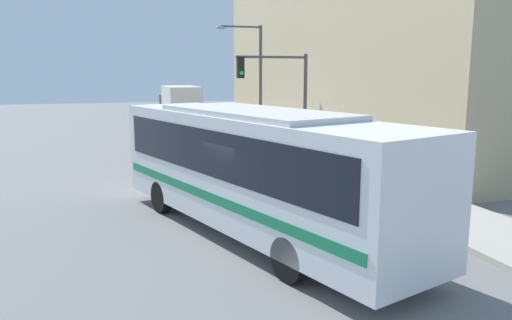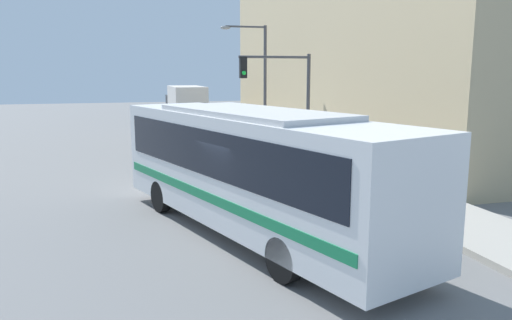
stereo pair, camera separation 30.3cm
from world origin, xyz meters
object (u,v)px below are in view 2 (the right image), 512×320
Objects in this scene: delivery_truck at (185,106)px; traffic_light_pole at (283,88)px; city_bus at (251,164)px; street_lamp at (259,73)px; fire_hydrant at (371,181)px; parking_meter at (300,141)px; pedestrian_near_corner at (353,150)px.

traffic_light_pole is (2.03, -16.20, 1.77)m from delivery_truck.
delivery_truck is at bearing 68.04° from city_bus.
traffic_light_pole is at bearing -97.47° from street_lamp.
street_lamp is at bearing 90.57° from fire_hydrant.
city_bus is 5.81m from fire_hydrant.
parking_meter is (1.03, 0.56, -2.47)m from traffic_light_pole.
street_lamp is 10.66m from pedestrian_near_corner.
fire_hydrant is at bearing 10.97° from city_bus.
parking_meter is at bearing 28.28° from traffic_light_pole.
pedestrian_near_corner is at bearing 74.95° from fire_hydrant.
delivery_truck is at bearing 107.47° from street_lamp.
street_lamp is (2.93, -9.31, 2.43)m from delivery_truck.
delivery_truck is (1.91, 25.04, -0.16)m from city_bus.
traffic_light_pole is 3.86× the size of parking_meter.
city_bus is 25.12m from delivery_truck.
pedestrian_near_corner reaches higher than parking_meter.
fire_hydrant is 6.71m from parking_meter.
city_bus reaches higher than delivery_truck.
pedestrian_near_corner is at bearing -61.48° from traffic_light_pole.
city_bus reaches higher than parking_meter.
fire_hydrant is 0.41× the size of pedestrian_near_corner.
traffic_light_pole is (-1.03, 6.14, 2.94)m from fire_hydrant.
pedestrian_near_corner is at bearing 26.44° from city_bus.
traffic_light_pole reaches higher than city_bus.
street_lamp reaches higher than delivery_truck.
fire_hydrant is at bearing -90.00° from parking_meter.
parking_meter is 0.19× the size of street_lamp.
traffic_light_pole is 0.73× the size of street_lamp.
city_bus is 5.80× the size of pedestrian_near_corner.
delivery_truck reaches higher than pedestrian_near_corner.
delivery_truck is 3.91× the size of pedestrian_near_corner.
pedestrian_near_corner reaches higher than fire_hydrant.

